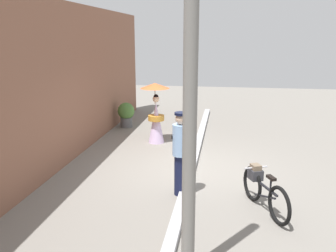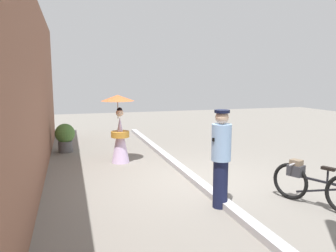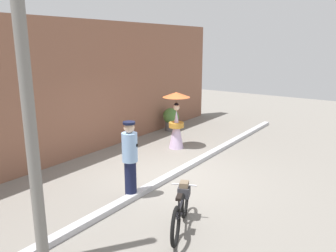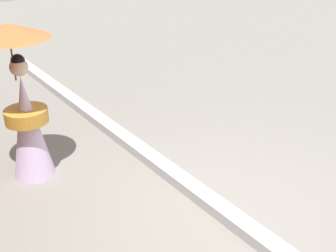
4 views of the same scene
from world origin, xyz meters
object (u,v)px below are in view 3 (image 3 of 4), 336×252
person_with_parasol (176,119)px  utility_pole (29,113)px  potted_plant_by_door (171,118)px  person_officer (130,158)px  bicycle_near_officer (181,208)px

person_with_parasol → utility_pole: (-6.13, -1.64, 1.44)m
potted_plant_by_door → utility_pole: size_ratio=0.18×
person_officer → potted_plant_by_door: person_officer is taller
person_officer → potted_plant_by_door: 5.99m
utility_pole → person_officer: bearing=9.4°
bicycle_near_officer → utility_pole: bearing=150.8°
person_officer → person_with_parasol: size_ratio=0.95×
person_officer → bicycle_near_officer: bearing=-104.4°
person_with_parasol → utility_pole: bearing=-165.0°
bicycle_near_officer → person_with_parasol: person_with_parasol is taller
bicycle_near_officer → utility_pole: utility_pole is taller
bicycle_near_officer → person_officer: size_ratio=0.90×
bicycle_near_officer → potted_plant_by_door: size_ratio=1.77×
person_officer → person_with_parasol: 3.81m
person_with_parasol → potted_plant_by_door: size_ratio=2.06×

